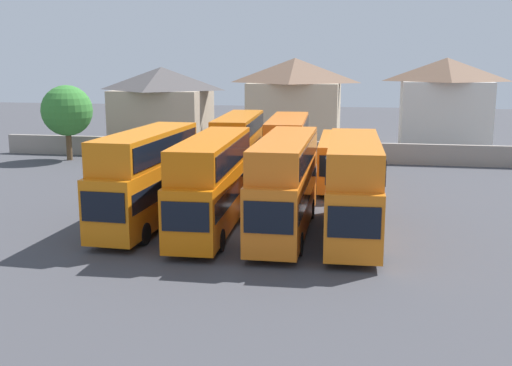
{
  "coord_description": "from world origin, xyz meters",
  "views": [
    {
      "loc": [
        6.14,
        -30.74,
        8.98
      ],
      "look_at": [
        0.0,
        3.0,
        2.07
      ],
      "focal_mm": 43.37,
      "sensor_mm": 36.0,
      "label": 1
    }
  ],
  "objects": [
    {
      "name": "bus_1",
      "position": [
        -5.52,
        0.4,
        2.91
      ],
      "size": [
        2.8,
        10.56,
        5.18
      ],
      "rotation": [
        0.0,
        0.0,
        -1.6
      ],
      "color": "orange",
      "rests_on": "ground"
    },
    {
      "name": "bus_5",
      "position": [
        -3.27,
        13.71,
        2.75
      ],
      "size": [
        3.16,
        11.2,
        4.88
      ],
      "rotation": [
        0.0,
        0.0,
        -1.51
      ],
      "color": "orange",
      "rests_on": "ground"
    },
    {
      "name": "bus_3",
      "position": [
        2.02,
        0.25,
        2.83
      ],
      "size": [
        2.66,
        11.3,
        5.03
      ],
      "rotation": [
        0.0,
        0.0,
        -1.56
      ],
      "color": "orange",
      "rests_on": "ground"
    },
    {
      "name": "house_terrace_centre",
      "position": [
        -1.44,
        33.15,
        4.62
      ],
      "size": [
        9.59,
        7.29,
        9.06
      ],
      "color": "#C6B293",
      "rests_on": "ground"
    },
    {
      "name": "bus_6",
      "position": [
        0.44,
        13.29,
        2.72
      ],
      "size": [
        3.19,
        11.0,
        4.82
      ],
      "rotation": [
        0.0,
        0.0,
        -1.51
      ],
      "color": "orange",
      "rests_on": "ground"
    },
    {
      "name": "house_terrace_left",
      "position": [
        -15.37,
        32.01,
        4.16
      ],
      "size": [
        9.78,
        8.29,
        8.15
      ],
      "color": "tan",
      "rests_on": "ground"
    },
    {
      "name": "house_terrace_right",
      "position": [
        13.56,
        33.31,
        4.63
      ],
      "size": [
        8.89,
        6.42,
        9.09
      ],
      "color": "silver",
      "rests_on": "ground"
    },
    {
      "name": "depot_boundary_wall",
      "position": [
        0.0,
        23.53,
        0.9
      ],
      "size": [
        56.0,
        0.5,
        1.8
      ],
      "primitive_type": "cube",
      "color": "gray",
      "rests_on": "ground"
    },
    {
      "name": "bus_4",
      "position": [
        5.51,
        0.12,
        2.82
      ],
      "size": [
        2.93,
        10.84,
        5.01
      ],
      "rotation": [
        0.0,
        0.0,
        -1.53
      ],
      "color": "orange",
      "rests_on": "ground"
    },
    {
      "name": "bus_2",
      "position": [
        -1.82,
        0.07,
        2.79
      ],
      "size": [
        2.9,
        11.17,
        4.96
      ],
      "rotation": [
        0.0,
        0.0,
        -1.53
      ],
      "color": "orange",
      "rests_on": "ground"
    },
    {
      "name": "bus_7",
      "position": [
        4.08,
        13.49,
        1.96
      ],
      "size": [
        2.9,
        10.6,
        3.43
      ],
      "rotation": [
        0.0,
        0.0,
        -1.54
      ],
      "color": "orange",
      "rests_on": "ground"
    },
    {
      "name": "tree_left_of_lot",
      "position": [
        -20.32,
        20.53,
        4.43
      ],
      "size": [
        4.51,
        4.51,
        6.71
      ],
      "color": "brown",
      "rests_on": "ground"
    },
    {
      "name": "ground",
      "position": [
        0.0,
        18.0,
        0.0
      ],
      "size": [
        140.0,
        140.0,
        0.0
      ],
      "primitive_type": "plane",
      "color": "#424247"
    }
  ]
}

